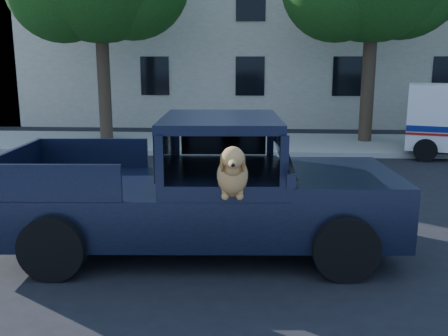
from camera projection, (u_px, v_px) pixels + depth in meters
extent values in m
plane|color=black|center=(176.00, 240.00, 8.09)|extent=(120.00, 120.00, 0.00)
cube|color=gray|center=(218.00, 143.00, 17.04)|extent=(60.00, 4.00, 0.15)
cylinder|color=#332619|center=(104.00, 79.00, 17.23)|extent=(0.44, 0.44, 4.40)
cylinder|color=#332619|center=(368.00, 80.00, 16.67)|extent=(0.44, 0.44, 4.40)
cube|color=beige|center=(295.00, 24.00, 23.04)|extent=(26.00, 6.00, 9.00)
cube|color=black|center=(203.00, 205.00, 7.58)|extent=(5.83, 2.52, 0.73)
cube|color=black|center=(338.00, 177.00, 7.47)|extent=(1.77, 2.29, 0.18)
cube|color=black|center=(221.00, 121.00, 7.31)|extent=(1.82, 2.20, 0.13)
cube|color=black|center=(281.00, 147.00, 7.38)|extent=(0.39, 1.90, 0.62)
cube|color=black|center=(236.00, 201.00, 7.05)|extent=(0.64, 0.64, 0.42)
cube|color=black|center=(291.00, 181.00, 6.08)|extent=(0.11, 0.06, 0.18)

